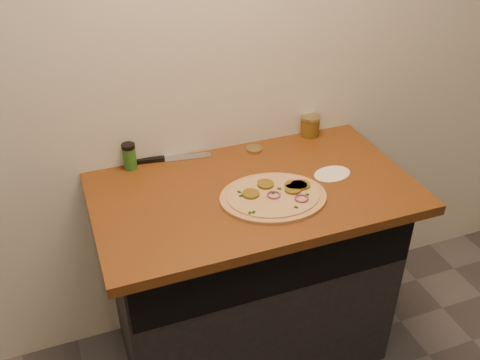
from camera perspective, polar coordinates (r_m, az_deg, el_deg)
name	(u,v)px	position (r m, az deg, el deg)	size (l,w,h in m)	color
cabinet	(250,275)	(2.32, 1.02, -10.12)	(1.10, 0.60, 0.86)	black
countertop	(254,192)	(2.01, 1.46, -1.27)	(1.20, 0.70, 0.04)	brown
pizza	(274,196)	(1.94, 3.68, -1.70)	(0.44, 0.44, 0.03)	tan
chefs_knife	(167,159)	(2.19, -7.77, 2.26)	(0.31, 0.07, 0.02)	#B7BAC1
mason_jar_lid	(254,149)	(2.23, 1.52, 3.29)	(0.07, 0.07, 0.01)	tan
salsa_jar	(310,126)	(2.36, 7.49, 5.77)	(0.08, 0.08, 0.09)	#992A0F
spice_shaker	(129,156)	(2.14, -11.72, 2.50)	(0.05, 0.05, 0.11)	#296620
flour_spill	(332,174)	(2.11, 9.80, 0.66)	(0.15, 0.15, 0.00)	white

